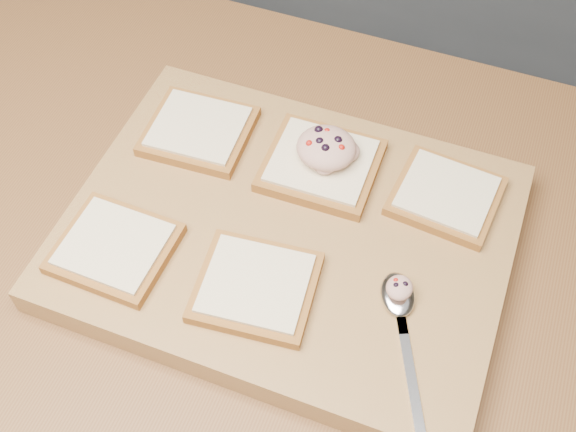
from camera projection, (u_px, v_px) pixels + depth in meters
name	position (u px, v px, depth m)	size (l,w,h in m)	color
cutting_board	(288.00, 236.00, 0.80)	(0.47, 0.36, 0.04)	#A38146
bread_far_left	(199.00, 130.00, 0.85)	(0.12, 0.11, 0.02)	#996227
bread_far_center	(321.00, 165.00, 0.82)	(0.13, 0.12, 0.02)	#996227
bread_far_right	(446.00, 195.00, 0.80)	(0.12, 0.11, 0.02)	#996227
bread_near_left	(115.00, 248.00, 0.76)	(0.12, 0.11, 0.02)	#996227
bread_near_center	(256.00, 286.00, 0.73)	(0.13, 0.12, 0.02)	#996227
tuna_salad_dollop	(326.00, 148.00, 0.80)	(0.07, 0.06, 0.03)	#D69F89
spoon	(400.00, 306.00, 0.72)	(0.09, 0.17, 0.01)	silver
spoon_salad	(399.00, 288.00, 0.72)	(0.03, 0.03, 0.02)	#D69F89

